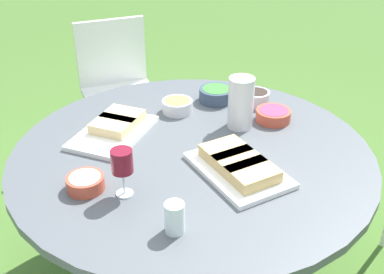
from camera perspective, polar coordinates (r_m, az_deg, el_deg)
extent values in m
cylinder|color=#4C4C51|center=(2.13, 0.00, -10.14)|extent=(0.11, 0.11, 0.68)
cylinder|color=#4C5156|center=(1.93, 0.00, -2.00)|extent=(1.44, 1.44, 0.03)
cube|color=silver|center=(3.05, -8.33, 4.73)|extent=(0.58, 0.59, 0.04)
cube|color=silver|center=(3.14, -9.55, 9.90)|extent=(0.24, 0.40, 0.42)
cylinder|color=silver|center=(2.96, -10.75, -1.41)|extent=(0.03, 0.03, 0.43)
cylinder|color=silver|center=(3.04, -3.59, -0.02)|extent=(0.03, 0.03, 0.43)
cylinder|color=silver|center=(3.28, -12.14, 1.71)|extent=(0.03, 0.03, 0.43)
cylinder|color=silver|center=(3.35, -5.62, 2.91)|extent=(0.03, 0.03, 0.43)
cylinder|color=silver|center=(2.05, 5.81, 4.05)|extent=(0.11, 0.11, 0.23)
cone|color=silver|center=(2.03, 4.78, 6.84)|extent=(0.03, 0.03, 0.03)
cylinder|color=silver|center=(1.69, -7.95, -6.67)|extent=(0.06, 0.06, 0.01)
cylinder|color=silver|center=(1.66, -8.06, -5.36)|extent=(0.01, 0.01, 0.09)
cylinder|color=maroon|center=(1.61, -8.27, -2.87)|extent=(0.07, 0.07, 0.08)
cube|color=white|center=(1.79, 5.51, -3.93)|extent=(0.45, 0.38, 0.02)
cube|color=tan|center=(1.83, 4.01, -1.78)|extent=(0.19, 0.20, 0.04)
cube|color=tan|center=(1.77, 5.56, -3.06)|extent=(0.19, 0.20, 0.04)
cube|color=tan|center=(1.71, 7.21, -4.42)|extent=(0.19, 0.20, 0.04)
cube|color=white|center=(2.04, -9.33, 0.51)|extent=(0.35, 0.43, 0.02)
cube|color=#E0C184|center=(2.09, -8.24, 2.32)|extent=(0.19, 0.17, 0.04)
cube|color=#E0C184|center=(2.03, -9.40, 1.28)|extent=(0.19, 0.17, 0.04)
cylinder|color=silver|center=(2.20, -1.75, 3.67)|extent=(0.14, 0.14, 0.06)
cylinder|color=#E0C147|center=(2.19, -1.76, 4.07)|extent=(0.11, 0.11, 0.03)
cylinder|color=#334256|center=(2.30, 2.87, 5.01)|extent=(0.16, 0.16, 0.06)
cylinder|color=#387533|center=(2.30, 2.88, 5.45)|extent=(0.13, 0.13, 0.03)
cylinder|color=silver|center=(2.29, 7.64, 4.60)|extent=(0.12, 0.12, 0.06)
cylinder|color=#2D231E|center=(2.28, 7.67, 5.04)|extent=(0.10, 0.10, 0.03)
cylinder|color=#B74733|center=(2.15, 9.60, 2.54)|extent=(0.15, 0.15, 0.05)
cylinder|color=#D6385B|center=(2.15, 9.63, 2.90)|extent=(0.13, 0.13, 0.02)
cylinder|color=#B74733|center=(1.72, -12.52, -5.34)|extent=(0.13, 0.13, 0.05)
cylinder|color=silver|center=(1.72, -12.58, -4.93)|extent=(0.11, 0.11, 0.02)
cylinder|color=silver|center=(1.49, -2.07, -9.54)|extent=(0.06, 0.06, 0.10)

